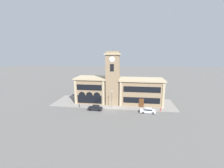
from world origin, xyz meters
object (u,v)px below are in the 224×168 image
Objects in this scene: street_lamp at (112,97)px; fire_hydrant at (160,109)px; bollard at (79,105)px; parked_car_near at (95,108)px; parked_car_mid at (148,110)px.

street_lamp reaches higher than fire_hydrant.
street_lamp is 14.76m from fire_hydrant.
parked_car_near is at bearing -15.79° from bollard.
parked_car_near is 15.34m from parked_car_mid.
parked_car_near is 3.99× the size of bollard.
parked_car_mid is 0.81× the size of street_lamp.
street_lamp is 10.70m from bollard.
bollard is at bearing -179.82° from fire_hydrant.
parked_car_near reaches higher than parked_car_mid.
fire_hydrant is (19.09, 1.65, -0.18)m from parked_car_near.
bollard is (-10.23, -0.44, -3.08)m from street_lamp.
parked_car_mid is 4.10m from fire_hydrant.
parked_car_near is at bearing -175.06° from fire_hydrant.
bollard reaches higher than fire_hydrant.
parked_car_near reaches higher than bollard.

